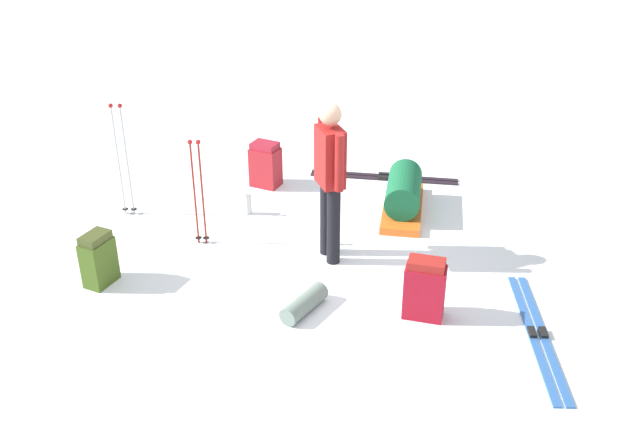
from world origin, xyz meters
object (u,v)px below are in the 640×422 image
ski_pair_near (384,177)px  ski_poles_planted_far (122,155)px  backpack_large_dark (99,259)px  sleeping_mat_rolled (304,304)px  thermos_bottle (249,204)px  ski_pair_far (537,334)px  gear_sled (403,194)px  skier_standing (330,175)px  backpack_bright (425,289)px  backpack_small_spare (265,165)px  ski_poles_planted_near (198,187)px

ski_pair_near → ski_poles_planted_far: bearing=-143.4°
backpack_large_dark → ski_pair_near: bearing=58.2°
sleeping_mat_rolled → thermos_bottle: (-1.29, 1.66, 0.04)m
ski_pair_far → ski_poles_planted_far: 4.86m
ski_pair_far → sleeping_mat_rolled: sleeping_mat_rolled is taller
ski_pair_far → ski_poles_planted_far: size_ratio=1.34×
gear_sled → thermos_bottle: size_ratio=5.07×
thermos_bottle → ski_pair_far: bearing=-21.7°
skier_standing → sleeping_mat_rolled: skier_standing is taller
backpack_bright → gear_sled: 2.11m
ski_pair_near → backpack_bright: backpack_bright is taller
skier_standing → sleeping_mat_rolled: bearing=-85.6°
ski_pair_far → backpack_small_spare: (-3.49, 2.14, 0.27)m
backpack_large_dark → sleeping_mat_rolled: 2.09m
skier_standing → backpack_small_spare: size_ratio=2.92×
backpack_bright → sleeping_mat_rolled: size_ratio=1.09×
ski_pair_far → backpack_small_spare: size_ratio=3.14×
ski_poles_planted_far → ski_pair_near: bearing=36.6°
skier_standing → backpack_bright: bearing=-32.7°
backpack_large_dark → backpack_small_spare: (0.68, 2.63, 0.01)m
backpack_bright → gear_sled: backpack_bright is taller
backpack_bright → ski_poles_planted_far: 3.83m
skier_standing → ski_poles_planted_near: skier_standing is taller
ski_pair_far → backpack_large_dark: backpack_large_dark is taller
ski_pair_far → thermos_bottle: size_ratio=7.03×
ski_poles_planted_far → gear_sled: (3.05, 1.09, -0.53)m
backpack_bright → thermos_bottle: backpack_bright is taller
skier_standing → sleeping_mat_rolled: size_ratio=3.09×
ski_pair_near → backpack_small_spare: 1.57m
gear_sled → thermos_bottle: gear_sled is taller
backpack_small_spare → gear_sled: (1.82, -0.16, -0.06)m
backpack_small_spare → sleeping_mat_rolled: 2.83m
ski_pair_far → thermos_bottle: thermos_bottle is taller
backpack_bright → thermos_bottle: size_ratio=2.31×
backpack_small_spare → ski_pair_near: bearing=26.7°
sleeping_mat_rolled → ski_poles_planted_far: bearing=155.3°
ski_poles_planted_far → sleeping_mat_rolled: bearing=-24.7°
backpack_bright → ski_poles_planted_near: bearing=167.3°
ski_pair_near → sleeping_mat_rolled: (0.02, -3.14, 0.08)m
backpack_small_spare → ski_poles_planted_far: 1.81m
backpack_large_dark → thermos_bottle: backpack_large_dark is taller
gear_sled → ski_poles_planted_far: bearing=-160.3°
ski_poles_planted_near → ski_pair_far: bearing=-8.6°
backpack_large_dark → ski_poles_planted_near: (0.58, 1.04, 0.41)m
skier_standing → sleeping_mat_rolled: (0.08, -1.02, -0.86)m
backpack_large_dark → gear_sled: 3.52m
ski_pair_near → ski_poles_planted_near: (-1.48, -2.28, 0.66)m
backpack_large_dark → sleeping_mat_rolled: size_ratio=1.01×
gear_sled → sleeping_mat_rolled: 2.34m
backpack_small_spare → thermos_bottle: bearing=-82.3°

